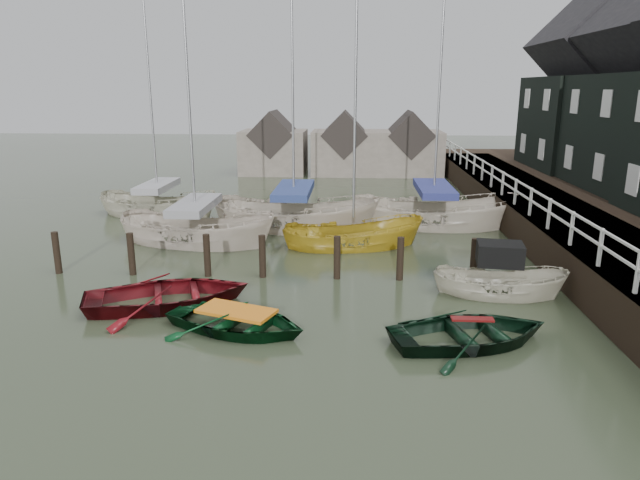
# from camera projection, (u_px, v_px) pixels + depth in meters

# --- Properties ---
(ground) EXTENTS (120.00, 120.00, 0.00)m
(ground) POSITION_uv_depth(u_px,v_px,m) (289.00, 313.00, 15.50)
(ground) COLOR #2B3521
(ground) RESTS_ON ground
(pier) EXTENTS (3.04, 32.00, 2.70)m
(pier) POSITION_uv_depth(u_px,v_px,m) (535.00, 214.00, 24.40)
(pier) COLOR black
(pier) RESTS_ON ground
(mooring_pilings) EXTENTS (13.72, 0.22, 1.80)m
(mooring_pilings) POSITION_uv_depth(u_px,v_px,m) (265.00, 262.00, 18.32)
(mooring_pilings) COLOR black
(mooring_pilings) RESTS_ON ground
(far_sheds) EXTENTS (14.00, 4.08, 4.39)m
(far_sheds) POSITION_uv_depth(u_px,v_px,m) (342.00, 147.00, 40.03)
(far_sheds) COLOR #665B51
(far_sheds) RESTS_ON ground
(rowboat_red) EXTENTS (5.37, 4.60, 0.94)m
(rowboat_red) POSITION_uv_depth(u_px,v_px,m) (169.00, 305.00, 16.06)
(rowboat_red) COLOR #590C11
(rowboat_red) RESTS_ON ground
(rowboat_green) EXTENTS (4.41, 3.79, 0.77)m
(rowboat_green) POSITION_uv_depth(u_px,v_px,m) (237.00, 330.00, 14.43)
(rowboat_green) COLOR black
(rowboat_green) RESTS_ON ground
(rowboat_dkgreen) EXTENTS (4.57, 3.79, 0.82)m
(rowboat_dkgreen) POSITION_uv_depth(u_px,v_px,m) (471.00, 343.00, 13.70)
(rowboat_dkgreen) COLOR black
(rowboat_dkgreen) RESTS_ON ground
(motorboat) EXTENTS (3.98, 1.93, 2.29)m
(motorboat) POSITION_uv_depth(u_px,v_px,m) (498.00, 292.00, 16.80)
(motorboat) COLOR beige
(motorboat) RESTS_ON ground
(sailboat_a) EXTENTS (6.98, 3.89, 11.46)m
(sailboat_a) POSITION_uv_depth(u_px,v_px,m) (197.00, 241.00, 22.47)
(sailboat_a) COLOR beige
(sailboat_a) RESTS_ON ground
(sailboat_b) EXTENTS (7.76, 4.04, 12.92)m
(sailboat_b) POSITION_uv_depth(u_px,v_px,m) (294.00, 227.00, 24.77)
(sailboat_b) COLOR beige
(sailboat_b) RESTS_ON ground
(sailboat_c) EXTENTS (5.74, 3.01, 11.17)m
(sailboat_c) POSITION_uv_depth(u_px,v_px,m) (353.00, 246.00, 22.00)
(sailboat_c) COLOR #B59522
(sailboat_c) RESTS_ON ground
(sailboat_d) EXTENTS (7.58, 3.62, 12.34)m
(sailboat_d) POSITION_uv_depth(u_px,v_px,m) (432.00, 225.00, 25.23)
(sailboat_d) COLOR beige
(sailboat_d) RESTS_ON ground
(sailboat_e) EXTENTS (6.56, 3.67, 10.80)m
(sailboat_e) POSITION_uv_depth(u_px,v_px,m) (159.00, 214.00, 27.26)
(sailboat_e) COLOR #BDB8A1
(sailboat_e) RESTS_ON ground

